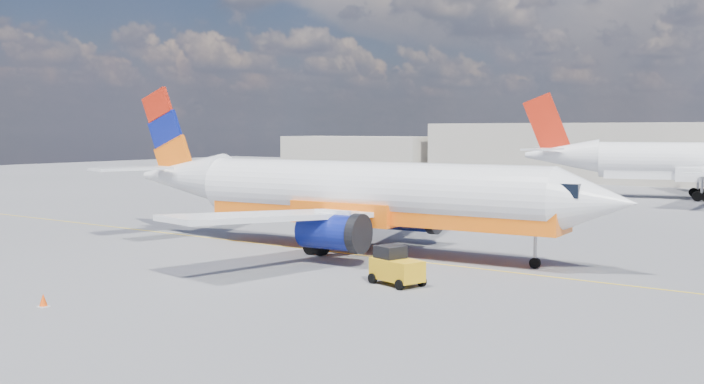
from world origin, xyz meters
The scene contains 7 objects.
ground centered at (0.00, 0.00, 0.00)m, with size 240.00×240.00×0.00m, color #5C5C61.
taxi_line centered at (0.00, 3.00, 0.01)m, with size 70.00×0.15×0.01m, color yellow.
terminal_main centered at (5.00, 75.00, 4.00)m, with size 70.00×14.00×8.00m, color beige.
terminal_annex centered at (-45.00, 72.00, 3.00)m, with size 26.00×10.00×6.00m, color beige.
main_jet centered at (2.33, 3.98, 3.36)m, with size 33.24×26.23×10.07m.
gse_tug centered at (9.78, -2.98, 0.83)m, with size 2.74×2.13×1.76m.
traffic_cone centered at (0.75, -15.06, 0.26)m, with size 0.38×0.38×0.53m.
Camera 1 is at (28.89, -32.91, 7.09)m, focal length 40.00 mm.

